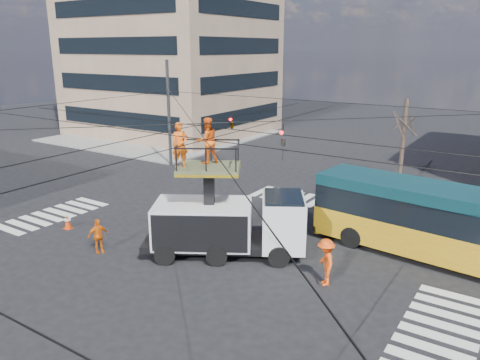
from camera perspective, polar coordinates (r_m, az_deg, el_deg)
name	(u,v)px	position (r m, az deg, el deg)	size (l,w,h in m)	color
ground	(197,258)	(20.80, -5.25, -9.42)	(120.00, 120.00, 0.00)	black
sidewalk_nw	(163,136)	(49.24, -9.39, 5.37)	(18.00, 18.00, 0.12)	slate
crosswalks	(197,258)	(20.80, -5.25, -9.40)	(22.40, 22.40, 0.02)	silver
overhead_network	(199,160)	(19.71, -5.00, 2.39)	(24.24, 24.24, 8.00)	#2D2D30
tree_a	(405,122)	(29.27, 19.45, 6.66)	(2.00, 2.00, 6.00)	#382B21
utility_truck	(228,211)	(20.35, -1.52, -3.83)	(7.20, 5.54, 6.02)	black
city_bus	(468,228)	(21.42, 26.05, -5.28)	(13.23, 3.98, 3.20)	#C87712
traffic_cone	(68,222)	(25.28, -20.28, -4.77)	(0.36, 0.36, 0.75)	red
worker_ground	(98,236)	(21.83, -16.93, -6.55)	(0.93, 0.39, 1.59)	orange
flagger	(326,262)	(18.48, 10.39, -9.81)	(1.21, 0.69, 1.87)	#FF4E10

